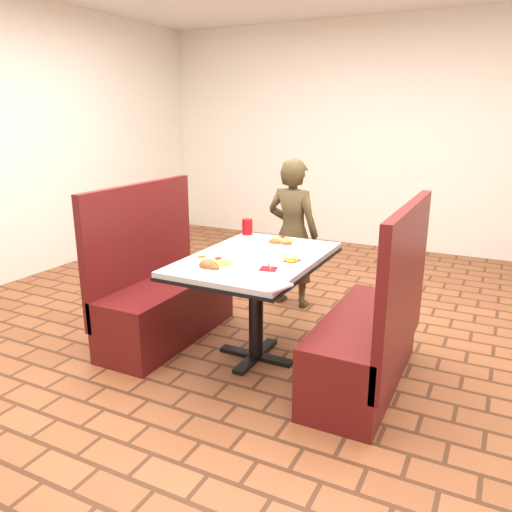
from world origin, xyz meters
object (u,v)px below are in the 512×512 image
booth_bench_right (371,337)px  red_tumbler (247,227)px  near_dinner_plate (214,263)px  dining_table (256,270)px  plantain_plate (291,261)px  diner_person (293,233)px  far_dinner_plate (282,241)px  booth_bench_left (162,296)px

booth_bench_right → red_tumbler: (-1.14, 0.53, 0.48)m
near_dinner_plate → dining_table: bearing=72.0°
plantain_plate → diner_person: bearing=112.3°
dining_table → red_tumbler: bearing=123.0°
diner_person → far_dinner_plate: diner_person is taller
booth_bench_right → red_tumbler: booth_bench_right is taller
diner_person → plantain_plate: bearing=117.3°
booth_bench_right → red_tumbler: 1.35m
red_tumbler → booth_bench_left: bearing=-130.7°
far_dinner_plate → red_tumbler: (-0.37, 0.15, 0.04)m
near_dinner_plate → plantain_plate: size_ratio=1.60×
booth_bench_left → booth_bench_right: size_ratio=1.00×
booth_bench_left → plantain_plate: size_ratio=6.73×
booth_bench_left → plantain_plate: (1.07, -0.04, 0.43)m
booth_bench_left → booth_bench_right: bearing=0.0°
near_dinner_plate → red_tumbler: size_ratio=2.32×
booth_bench_left → diner_person: diner_person is taller
booth_bench_right → plantain_plate: size_ratio=6.73×
booth_bench_right → dining_table: bearing=180.0°
booth_bench_right → plantain_plate: booth_bench_right is taller
diner_person → plantain_plate: 1.23m
dining_table → diner_person: bearing=99.9°
dining_table → diner_person: diner_person is taller
plantain_plate → red_tumbler: size_ratio=1.45×
booth_bench_left → booth_bench_right: same height
booth_bench_left → far_dinner_plate: (0.82, 0.38, 0.45)m
booth_bench_left → near_dinner_plate: booth_bench_left is taller
dining_table → near_dinner_plate: (-0.11, -0.35, 0.13)m
diner_person → dining_table: bearing=105.0°
booth_bench_left → diner_person: size_ratio=0.92×
near_dinner_plate → plantain_plate: bearing=38.3°
near_dinner_plate → plantain_plate: (0.39, 0.31, -0.02)m
dining_table → plantain_plate: size_ratio=6.80×
diner_person → plantain_plate: size_ratio=7.35×
booth_bench_right → near_dinner_plate: size_ratio=4.20×
booth_bench_right → plantain_plate: 0.68m
booth_bench_right → far_dinner_plate: 0.97m
booth_bench_left → booth_bench_right: (1.60, 0.00, 0.00)m
diner_person → far_dinner_plate: (0.21, -0.72, 0.12)m
dining_table → booth_bench_left: booth_bench_left is taller
far_dinner_plate → dining_table: bearing=-93.5°
booth_bench_right → diner_person: (-0.99, 1.09, 0.33)m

